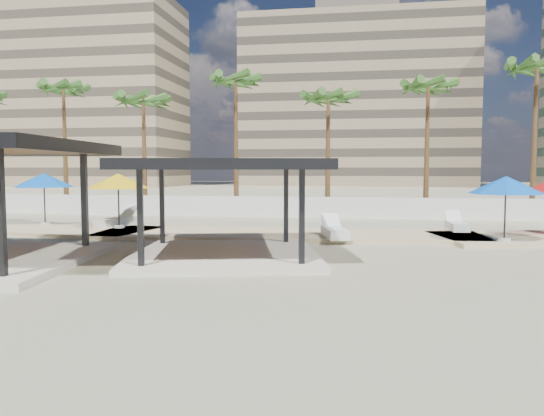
{
  "coord_description": "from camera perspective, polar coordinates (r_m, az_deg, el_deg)",
  "views": [
    {
      "loc": [
        5.09,
        -14.94,
        2.88
      ],
      "look_at": [
        1.82,
        4.46,
        1.4
      ],
      "focal_mm": 35.0,
      "sensor_mm": 36.0,
      "label": 1
    }
  ],
  "objects": [
    {
      "name": "pavilion_central",
      "position": [
        17.04,
        -5.26,
        0.91
      ],
      "size": [
        7.5,
        7.5,
        3.15
      ],
      "rotation": [
        0.0,
        0.0,
        0.24
      ],
      "color": "beige",
      "rests_on": "ground"
    },
    {
      "name": "lounger_b",
      "position": [
        20.97,
        6.73,
        -2.56
      ],
      "size": [
        1.27,
        2.38,
        0.86
      ],
      "rotation": [
        0.0,
        0.0,
        1.82
      ],
      "color": "silver",
      "rests_on": "promenade"
    },
    {
      "name": "lounger_a",
      "position": [
        26.0,
        -16.25,
        -1.36
      ],
      "size": [
        1.49,
        2.48,
        0.9
      ],
      "rotation": [
        0.0,
        0.0,
        1.24
      ],
      "color": "silver",
      "rests_on": "promenade"
    },
    {
      "name": "umbrella_b",
      "position": [
        24.9,
        -16.22,
        2.79
      ],
      "size": [
        3.64,
        3.64,
        2.46
      ],
      "rotation": [
        0.0,
        0.0,
        0.41
      ],
      "color": "beige",
      "rests_on": "promenade"
    },
    {
      "name": "building_west",
      "position": [
        96.18,
        -20.24,
        11.43
      ],
      "size": [
        34.0,
        16.0,
        32.4
      ],
      "color": "#937F60",
      "rests_on": "ground"
    },
    {
      "name": "ground",
      "position": [
        16.05,
        -9.14,
        -6.09
      ],
      "size": [
        200.0,
        200.0,
        0.0
      ],
      "primitive_type": "plane",
      "color": "tan",
      "rests_on": "ground"
    },
    {
      "name": "palm_g",
      "position": [
        35.02,
        26.6,
        12.82
      ],
      "size": [
        3.0,
        3.0,
        9.51
      ],
      "color": "brown",
      "rests_on": "ground"
    },
    {
      "name": "building_mid",
      "position": [
        93.64,
        9.02,
        11.23
      ],
      "size": [
        38.0,
        16.0,
        30.4
      ],
      "color": "#847259",
      "rests_on": "ground"
    },
    {
      "name": "umbrella_d",
      "position": [
        21.41,
        23.86,
        2.26
      ],
      "size": [
        3.22,
        3.22,
        2.41
      ],
      "rotation": [
        0.0,
        0.0,
        -0.21
      ],
      "color": "beige",
      "rests_on": "promenade"
    },
    {
      "name": "boundary_wall",
      "position": [
        31.44,
        0.24,
        0.14
      ],
      "size": [
        56.0,
        0.3,
        1.2
      ],
      "primitive_type": "cube",
      "color": "silver",
      "rests_on": "ground"
    },
    {
      "name": "palm_f",
      "position": [
        34.08,
        16.44,
        11.91
      ],
      "size": [
        3.0,
        3.0,
        8.62
      ],
      "color": "brown",
      "rests_on": "ground"
    },
    {
      "name": "palm_d",
      "position": [
        35.2,
        -3.92,
        12.94
      ],
      "size": [
        3.0,
        3.0,
        9.34
      ],
      "color": "brown",
      "rests_on": "ground"
    },
    {
      "name": "palm_e",
      "position": [
        33.65,
        6.07,
        11.22
      ],
      "size": [
        3.0,
        3.0,
        8.04
      ],
      "color": "brown",
      "rests_on": "ground"
    },
    {
      "name": "palm_c",
      "position": [
        36.16,
        -13.67,
        10.74
      ],
      "size": [
        3.0,
        3.0,
        8.11
      ],
      "color": "brown",
      "rests_on": "ground"
    },
    {
      "name": "palm_b",
      "position": [
        39.51,
        -21.52,
        11.39
      ],
      "size": [
        3.0,
        3.0,
        9.11
      ],
      "color": "brown",
      "rests_on": "ground"
    },
    {
      "name": "lounger_d",
      "position": [
        24.67,
        19.23,
        -1.77
      ],
      "size": [
        0.79,
        2.15,
        0.8
      ],
      "rotation": [
        0.0,
        0.0,
        1.62
      ],
      "color": "silver",
      "rests_on": "promenade"
    },
    {
      "name": "promenade",
      "position": [
        22.99,
        1.79,
        -2.75
      ],
      "size": [
        44.45,
        7.97,
        0.24
      ],
      "color": "#C6B284",
      "rests_on": "ground"
    },
    {
      "name": "umbrella_f",
      "position": [
        27.73,
        -23.33,
        2.75
      ],
      "size": [
        3.61,
        3.61,
        2.47
      ],
      "rotation": [
        0.0,
        0.0,
        0.38
      ],
      "color": "beige",
      "rests_on": "promenade"
    }
  ]
}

